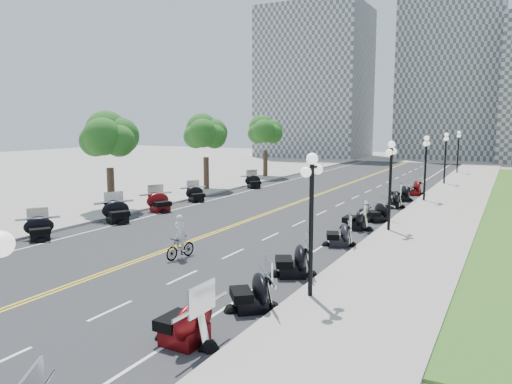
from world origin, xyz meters
The scene contains 51 objects.
ground centered at (0.00, 0.00, 0.00)m, with size 160.00×160.00×0.00m, color gray.
road centered at (0.00, 10.00, 0.00)m, with size 16.00×90.00×0.01m, color #333335.
centerline_yellow_a centered at (-0.12, 10.00, 0.01)m, with size 0.12×90.00×0.00m, color yellow.
centerline_yellow_b centered at (0.12, 10.00, 0.01)m, with size 0.12×90.00×0.00m, color yellow.
edge_line_north centered at (6.40, 10.00, 0.01)m, with size 0.12×90.00×0.00m, color white.
edge_line_south centered at (-6.40, 10.00, 0.01)m, with size 0.12×90.00×0.00m, color white.
lane_dash_3 centered at (3.20, -12.00, 0.01)m, with size 0.12×2.00×0.00m, color white.
lane_dash_4 centered at (3.20, -8.00, 0.01)m, with size 0.12×2.00×0.00m, color white.
lane_dash_5 centered at (3.20, -4.00, 0.01)m, with size 0.12×2.00×0.00m, color white.
lane_dash_6 centered at (3.20, 0.00, 0.01)m, with size 0.12×2.00×0.00m, color white.
lane_dash_7 centered at (3.20, 4.00, 0.01)m, with size 0.12×2.00×0.00m, color white.
lane_dash_8 centered at (3.20, 8.00, 0.01)m, with size 0.12×2.00×0.00m, color white.
lane_dash_9 centered at (3.20, 12.00, 0.01)m, with size 0.12×2.00×0.00m, color white.
lane_dash_10 centered at (3.20, 16.00, 0.01)m, with size 0.12×2.00×0.00m, color white.
lane_dash_11 centered at (3.20, 20.00, 0.01)m, with size 0.12×2.00×0.00m, color white.
lane_dash_12 centered at (3.20, 24.00, 0.01)m, with size 0.12×2.00×0.00m, color white.
lane_dash_13 centered at (3.20, 28.00, 0.01)m, with size 0.12×2.00×0.00m, color white.
lane_dash_14 centered at (3.20, 32.00, 0.01)m, with size 0.12×2.00×0.00m, color white.
lane_dash_15 centered at (3.20, 36.00, 0.01)m, with size 0.12×2.00×0.00m, color white.
lane_dash_16 centered at (3.20, 40.00, 0.01)m, with size 0.12×2.00×0.00m, color white.
lane_dash_17 centered at (3.20, 44.00, 0.01)m, with size 0.12×2.00×0.00m, color white.
lane_dash_18 centered at (3.20, 48.00, 0.01)m, with size 0.12×2.00×0.00m, color white.
lane_dash_19 centered at (3.20, 52.00, 0.01)m, with size 0.12×2.00×0.00m, color white.
sidewalk_north centered at (10.50, 10.00, 0.07)m, with size 5.00×90.00×0.15m, color #9E9991.
sidewalk_south centered at (-10.50, 10.00, 0.07)m, with size 5.00×90.00×0.15m, color #9E9991.
distant_block_a centered at (-18.00, 62.00, 13.00)m, with size 18.00×14.00×26.00m, color gray.
distant_block_b centered at (4.00, 68.00, 15.00)m, with size 16.00×12.00×30.00m, color gray.
street_lamp_1 centered at (8.60, -8.00, 2.60)m, with size 0.50×1.20×4.90m, color black, non-canonical shape.
street_lamp_2 centered at (8.60, 4.00, 2.60)m, with size 0.50×1.20×4.90m, color black, non-canonical shape.
street_lamp_3 centered at (8.60, 16.00, 2.60)m, with size 0.50×1.20×4.90m, color black, non-canonical shape.
street_lamp_4 centered at (8.60, 28.00, 2.60)m, with size 0.50×1.20×4.90m, color black, non-canonical shape.
street_lamp_5 centered at (8.60, 40.00, 2.60)m, with size 0.50×1.20×4.90m, color black, non-canonical shape.
tree_2 centered at (-10.00, 2.00, 4.75)m, with size 4.80×4.80×9.20m, color #235619, non-canonical shape.
tree_3 centered at (-10.00, 14.00, 4.75)m, with size 4.80×4.80×9.20m, color #235619, non-canonical shape.
tree_4 centered at (-10.00, 26.00, 4.75)m, with size 4.80×4.80×9.20m, color #235619, non-canonical shape.
motorcycle_n_2 centered at (6.78, -12.87, 0.74)m, with size 2.12×2.12×1.48m, color #590A0C, non-canonical shape.
motorcycle_n_3 centered at (7.25, -9.83, 0.70)m, with size 2.00×2.00×1.40m, color black, non-canonical shape.
motorcycle_n_4 centered at (6.99, -5.84, 0.73)m, with size 2.09×2.09×1.46m, color black, non-canonical shape.
motorcycle_n_5 centered at (7.10, -0.26, 0.66)m, with size 1.88×1.88×1.31m, color black, non-canonical shape.
motorcycle_n_6 centered at (6.73, 3.92, 0.72)m, with size 2.06×2.06×1.44m, color black, non-canonical shape.
motorcycle_n_7 centered at (7.29, 6.71, 0.67)m, with size 1.90×1.90×1.33m, color black, non-canonical shape.
motorcycle_n_8 centered at (6.94, 12.29, 0.72)m, with size 2.05×2.05×1.43m, color black, non-canonical shape.
motorcycle_n_9 centered at (6.91, 15.71, 0.70)m, with size 1.99×1.99×1.39m, color black, non-canonical shape.
motorcycle_n_10 centered at (7.16, 19.45, 0.71)m, with size 2.04×2.04×1.42m, color #590A0C, non-canonical shape.
motorcycle_s_4 centered at (-7.16, -6.24, 0.66)m, with size 1.89×1.89×1.32m, color black, non-canonical shape.
motorcycle_s_5 centered at (-6.73, -0.94, 0.75)m, with size 2.15×2.15×1.50m, color black, non-canonical shape.
motorcycle_s_6 centered at (-6.81, 3.29, 0.74)m, with size 2.11×2.11×1.48m, color #590A0C, non-canonical shape.
motorcycle_s_7 centered at (-7.11, 8.11, 0.66)m, with size 1.87×1.87×1.31m, color black, non-canonical shape.
motorcycle_s_9 centered at (-6.85, 17.23, 0.68)m, with size 1.95×1.95×1.36m, color black, non-canonical shape.
bicycle centered at (1.49, -5.79, 0.51)m, with size 0.48×1.70×1.02m, color #A51414.
cyclist_rider centered at (1.49, -5.79, 1.85)m, with size 0.61×0.40×1.67m, color white.
Camera 1 is at (14.60, -23.62, 6.11)m, focal length 35.00 mm.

